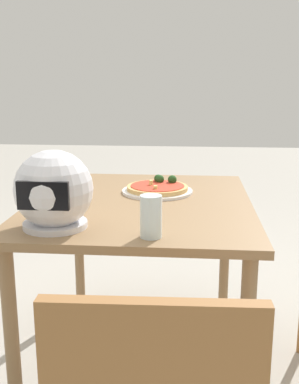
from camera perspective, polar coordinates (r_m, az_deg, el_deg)
ground_plane at (r=2.25m, az=-0.94°, el=-19.97°), size 14.00×14.00×0.00m
dining_table at (r=1.97m, az=-1.02°, el=-3.59°), size 0.90×1.10×0.75m
pizza_plate at (r=2.08m, az=0.96°, el=0.09°), size 0.31×0.31×0.01m
pizza at (r=2.09m, az=1.05°, el=0.65°), size 0.27×0.27×0.05m
motorcycle_helmet at (r=1.60m, az=-11.55°, el=0.12°), size 0.26×0.26×0.26m
drinking_glass at (r=1.48m, az=0.17°, el=-2.98°), size 0.07×0.07×0.14m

